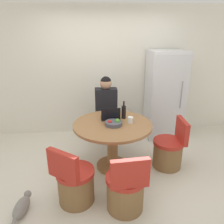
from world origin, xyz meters
The scene contains 13 objects.
ground_plane centered at (0.00, 0.00, 0.00)m, with size 12.00×12.00×0.00m, color beige.
wall_back centered at (0.00, 1.63, 1.30)m, with size 7.00×0.06×2.60m.
refrigerator centered at (1.20, 1.27, 0.88)m, with size 0.70×0.65×1.76m.
dining_table centered at (0.04, 0.16, 0.57)m, with size 1.21×1.21×0.77m.
chair_near_camera centered at (0.11, -0.75, 0.28)m, with size 0.49×0.49×0.82m.
chair_right_side centered at (0.95, 0.11, 0.28)m, with size 0.49×0.49×0.82m.
chair_near_left_corner centered at (-0.51, -0.57, 0.28)m, with size 0.56×0.56×0.82m.
person_seated centered at (-0.01, 0.99, 0.74)m, with size 0.40×0.37×1.34m.
laptop centered at (0.02, 0.34, 0.82)m, with size 0.30×0.22×0.21m.
fruit_bowl centered at (0.05, 0.10, 0.81)m, with size 0.26×0.26×0.10m.
coffee_cup centered at (0.31, 0.16, 0.82)m, with size 0.08×0.08×0.10m.
bottle centered at (0.24, 0.37, 0.88)m, with size 0.07×0.07×0.29m.
cat centered at (-1.16, -0.70, 0.09)m, with size 0.20×0.48×0.17m.
Camera 1 is at (-0.25, -2.88, 2.09)m, focal length 35.00 mm.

